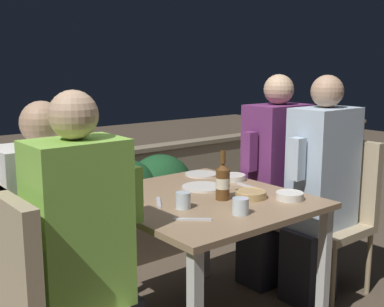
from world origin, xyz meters
The scene contains 24 objects.
parapet_wall centered at (0.00, 1.87, 0.33)m, with size 9.00×0.18×0.66m.
dining_table centered at (0.00, 0.00, 0.65)m, with size 0.96×1.05×0.74m.
planter_hedge centered at (0.18, 1.08, 0.41)m, with size 1.15×0.47×0.75m.
chair_left_near centered at (-0.95, -0.16, 0.56)m, with size 0.44×0.44×0.96m.
person_green_blouse centered at (-0.74, -0.16, 0.67)m, with size 0.47×0.26×1.33m.
chair_left_far centered at (-0.95, 0.15, 0.56)m, with size 0.44×0.44×0.96m.
person_white_polo centered at (-0.74, 0.15, 0.64)m, with size 0.49×0.26×1.27m.
chair_right_near centered at (0.98, -0.17, 0.56)m, with size 0.44×0.44×0.96m.
person_blue_shirt centered at (0.78, -0.17, 0.69)m, with size 0.48×0.26×1.36m.
chair_right_far centered at (0.95, 0.17, 0.56)m, with size 0.44×0.44×0.96m.
person_purple_stripe centered at (0.75, 0.17, 0.69)m, with size 0.48×0.26×1.36m.
beer_bottle centered at (0.05, -0.10, 0.84)m, with size 0.07×0.07×0.25m.
plate_0 centered at (0.13, 0.14, 0.74)m, with size 0.24×0.24×0.01m.
plate_1 centered at (0.33, 0.39, 0.74)m, with size 0.20×0.20×0.01m.
bowl_0 centered at (0.19, -0.17, 0.76)m, with size 0.16×0.16×0.04m.
bowl_1 centered at (-0.26, 0.41, 0.77)m, with size 0.14×0.14×0.05m.
bowl_2 centered at (0.38, 0.16, 0.76)m, with size 0.14×0.14×0.04m.
bowl_3 centered at (0.32, -0.32, 0.76)m, with size 0.14×0.14×0.04m.
glass_cup_0 centered at (-0.05, -0.34, 0.78)m, with size 0.08×0.08×0.08m.
glass_cup_1 centered at (-0.20, -0.10, 0.78)m, with size 0.07×0.07×0.08m.
glass_cup_2 centered at (-0.38, 0.23, 0.78)m, with size 0.08×0.08×0.08m.
fork_0 centered at (-0.27, -0.27, 0.74)m, with size 0.14×0.13×0.01m.
fork_1 centered at (-0.24, 0.05, 0.74)m, with size 0.11×0.15×0.01m.
fork_2 centered at (0.34, -0.01, 0.74)m, with size 0.02×0.17×0.01m.
Camera 1 is at (-1.57, -1.86, 1.43)m, focal length 45.00 mm.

